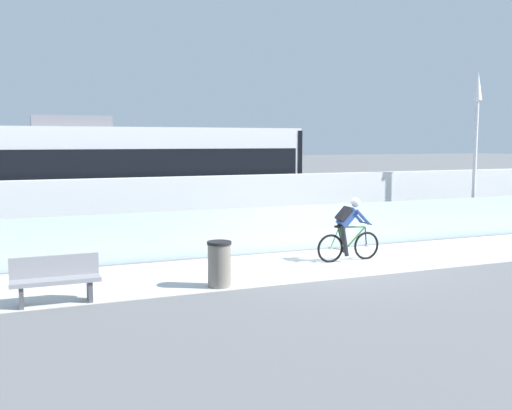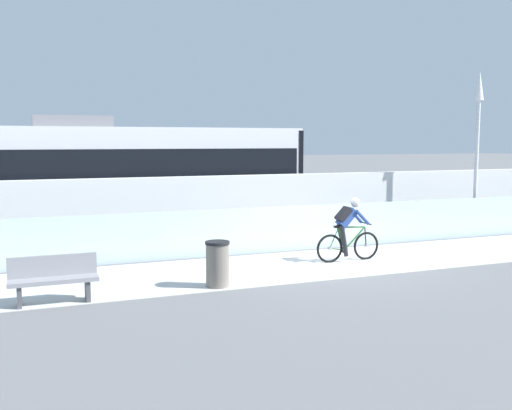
# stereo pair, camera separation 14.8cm
# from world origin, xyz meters

# --- Properties ---
(ground_plane) EXTENTS (200.00, 200.00, 0.00)m
(ground_plane) POSITION_xyz_m (0.00, 0.00, 0.00)
(ground_plane) COLOR slate
(bike_path_deck) EXTENTS (32.00, 3.20, 0.01)m
(bike_path_deck) POSITION_xyz_m (0.00, 0.00, 0.01)
(bike_path_deck) COLOR silver
(bike_path_deck) RESTS_ON ground
(glass_parapet) EXTENTS (32.00, 0.05, 1.24)m
(glass_parapet) POSITION_xyz_m (0.00, 1.85, 0.62)
(glass_parapet) COLOR silver
(glass_parapet) RESTS_ON ground
(concrete_barrier_wall) EXTENTS (32.00, 0.36, 2.00)m
(concrete_barrier_wall) POSITION_xyz_m (0.00, 3.65, 1.00)
(concrete_barrier_wall) COLOR silver
(concrete_barrier_wall) RESTS_ON ground
(tram_rail_near) EXTENTS (32.00, 0.08, 0.01)m
(tram_rail_near) POSITION_xyz_m (0.00, 6.13, 0.00)
(tram_rail_near) COLOR #595654
(tram_rail_near) RESTS_ON ground
(tram_rail_far) EXTENTS (32.00, 0.08, 0.01)m
(tram_rail_far) POSITION_xyz_m (0.00, 7.57, 0.00)
(tram_rail_far) COLOR #595654
(tram_rail_far) RESTS_ON ground
(tram) EXTENTS (11.06, 2.54, 3.81)m
(tram) POSITION_xyz_m (-3.59, 6.85, 1.89)
(tram) COLOR silver
(tram) RESTS_ON ground
(cyclist_on_bike) EXTENTS (1.77, 0.58, 1.61)m
(cyclist_on_bike) POSITION_xyz_m (0.48, -0.00, 0.80)
(cyclist_on_bike) COLOR black
(cyclist_on_bike) RESTS_ON ground
(lamp_post_antenna) EXTENTS (0.28, 0.28, 5.20)m
(lamp_post_antenna) POSITION_xyz_m (6.41, 2.15, 3.29)
(lamp_post_antenna) COLOR gray
(lamp_post_antenna) RESTS_ON ground
(trash_bin) EXTENTS (0.51, 0.51, 0.96)m
(trash_bin) POSITION_xyz_m (-3.36, -1.25, 0.48)
(trash_bin) COLOR slate
(trash_bin) RESTS_ON ground
(bench) EXTENTS (1.60, 0.45, 0.89)m
(bench) POSITION_xyz_m (-6.57, -1.29, 0.48)
(bench) COLOR gray
(bench) RESTS_ON ground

